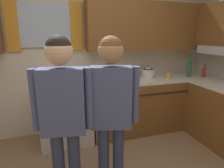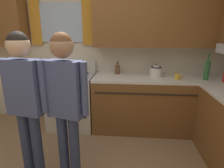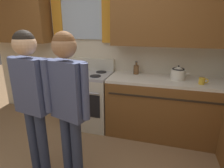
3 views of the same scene
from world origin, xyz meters
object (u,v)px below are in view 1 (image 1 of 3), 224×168
(stove_oven, at_px, (66,112))
(mug_mustard_yellow, at_px, (168,76))
(adult_in_plaid, at_px, (111,104))
(bottle_wine_green, at_px, (189,68))
(bottle_sauce_red, at_px, (204,72))
(adult_left, at_px, (63,109))
(stovetop_kettle, at_px, (148,72))
(bottle_squat_brown, at_px, (110,74))

(stove_oven, height_order, mug_mustard_yellow, stove_oven)
(adult_in_plaid, bearing_deg, mug_mustard_yellow, 39.85)
(bottle_wine_green, bearing_deg, mug_mustard_yellow, -177.08)
(bottle_sauce_red, height_order, mug_mustard_yellow, bottle_sauce_red)
(adult_left, bearing_deg, stovetop_kettle, 40.89)
(stove_oven, distance_m, adult_in_plaid, 1.40)
(bottle_wine_green, height_order, bottle_sauce_red, bottle_wine_green)
(bottle_sauce_red, distance_m, stovetop_kettle, 0.96)
(adult_in_plaid, bearing_deg, bottle_squat_brown, 73.48)
(bottle_sauce_red, bearing_deg, adult_in_plaid, -152.36)
(adult_in_plaid, bearing_deg, stove_oven, 105.04)
(stovetop_kettle, distance_m, adult_in_plaid, 1.64)
(bottle_sauce_red, bearing_deg, stovetop_kettle, 165.76)
(bottle_squat_brown, xyz_separation_m, adult_left, (-0.84, -1.42, 0.03))
(bottle_wine_green, relative_size, adult_left, 0.25)
(bottle_sauce_red, bearing_deg, bottle_squat_brown, 165.83)
(stove_oven, relative_size, stovetop_kettle, 4.02)
(stove_oven, height_order, bottle_squat_brown, bottle_squat_brown)
(mug_mustard_yellow, relative_size, adult_in_plaid, 0.08)
(mug_mustard_yellow, bearing_deg, bottle_sauce_red, -7.85)
(mug_mustard_yellow, xyz_separation_m, adult_left, (-1.76, -1.11, 0.06))
(bottle_sauce_red, bearing_deg, bottle_wine_green, 153.36)
(bottle_squat_brown, height_order, mug_mustard_yellow, bottle_squat_brown)
(bottle_wine_green, bearing_deg, adult_left, -152.41)
(mug_mustard_yellow, bearing_deg, stove_oven, 175.64)
(bottle_squat_brown, relative_size, adult_left, 0.13)
(mug_mustard_yellow, distance_m, adult_left, 2.08)
(bottle_squat_brown, height_order, stovetop_kettle, stovetop_kettle)
(stovetop_kettle, bearing_deg, adult_in_plaid, -129.43)
(stove_oven, bearing_deg, adult_in_plaid, -74.96)
(mug_mustard_yellow, bearing_deg, bottle_squat_brown, 161.68)
(bottle_wine_green, distance_m, adult_left, 2.45)
(mug_mustard_yellow, bearing_deg, bottle_wine_green, 2.92)
(adult_in_plaid, bearing_deg, adult_left, 179.05)
(adult_left, bearing_deg, mug_mustard_yellow, 32.38)
(stove_oven, relative_size, mug_mustard_yellow, 9.15)
(bottle_wine_green, bearing_deg, stove_oven, 177.08)
(adult_left, relative_size, adult_in_plaid, 1.00)
(bottle_squat_brown, bearing_deg, stove_oven, -166.88)
(adult_in_plaid, bearing_deg, stovetop_kettle, 50.57)
(bottle_wine_green, distance_m, bottle_sauce_red, 0.25)
(mug_mustard_yellow, xyz_separation_m, adult_in_plaid, (-1.34, -1.12, 0.06))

